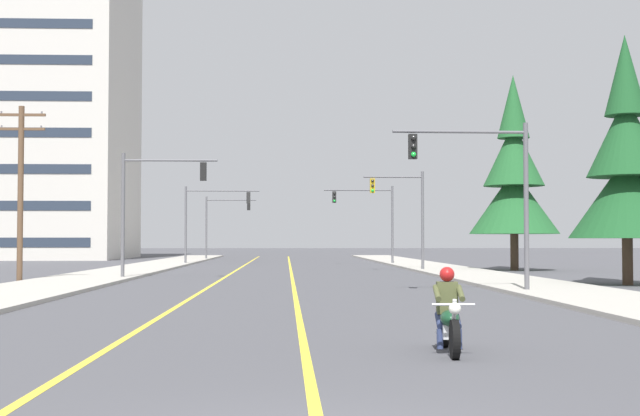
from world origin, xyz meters
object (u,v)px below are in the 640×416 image
object	(u,v)px
traffic_signal_far_right	(372,212)
conifer_tree_right_verge_near	(626,170)
traffic_signal_mid_right	(406,206)
conifer_tree_right_verge_far	(514,180)
traffic_signal_mid_left	(208,212)
traffic_signal_near_right	(488,180)
traffic_signal_near_left	(150,196)
apartment_building_far_left_block	(34,109)
motorcycle_with_rider	(449,318)
traffic_signal_far_left	(221,218)
utility_pole_left_near	(21,186)

from	to	relation	value
traffic_signal_far_right	conifer_tree_right_verge_near	xyz separation A→B (m)	(7.81, -31.17, 0.82)
traffic_signal_mid_right	conifer_tree_right_verge_far	distance (m)	7.32
traffic_signal_mid_left	traffic_signal_far_right	bearing A→B (deg)	-5.37
traffic_signal_near_right	traffic_signal_near_left	world-z (taller)	same
apartment_building_far_left_block	traffic_signal_mid_right	bearing A→B (deg)	-48.01
traffic_signal_near_left	motorcycle_with_rider	bearing A→B (deg)	-71.33
traffic_signal_near_right	traffic_signal_mid_left	size ratio (longest dim) A/B	1.00
motorcycle_with_rider	traffic_signal_mid_right	bearing A→B (deg)	83.08
traffic_signal_near_right	conifer_tree_right_verge_near	distance (m)	9.15
traffic_signal_mid_right	traffic_signal_mid_left	xyz separation A→B (m)	(-13.66, 15.48, 0.13)
motorcycle_with_rider	conifer_tree_right_verge_near	world-z (taller)	conifer_tree_right_verge_near
motorcycle_with_rider	traffic_signal_mid_left	xyz separation A→B (m)	(-8.98, 54.06, 3.57)
traffic_signal_mid_right	traffic_signal_near_left	bearing A→B (deg)	-142.94
traffic_signal_mid_left	traffic_signal_far_right	xyz separation A→B (m)	(12.99, -1.22, -0.03)
traffic_signal_near_right	conifer_tree_right_verge_near	world-z (taller)	conifer_tree_right_verge_near
traffic_signal_near_right	conifer_tree_right_verge_near	size ratio (longest dim) A/B	0.57
traffic_signal_far_right	conifer_tree_right_verge_near	bearing A→B (deg)	-75.93
traffic_signal_near_left	conifer_tree_right_verge_far	world-z (taller)	conifer_tree_right_verge_far
traffic_signal_far_right	conifer_tree_right_verge_near	distance (m)	32.14
traffic_signal_mid_right	traffic_signal_far_left	bearing A→B (deg)	113.74
apartment_building_far_left_block	traffic_signal_far_right	bearing A→B (deg)	-35.06
utility_pole_left_near	conifer_tree_right_verge_near	size ratio (longest dim) A/B	0.75
traffic_signal_mid_left	utility_pole_left_near	world-z (taller)	utility_pole_left_near
traffic_signal_far_right	traffic_signal_far_left	distance (m)	21.60
traffic_signal_near_right	motorcycle_with_rider	bearing A→B (deg)	-105.59
conifer_tree_right_verge_far	traffic_signal_near_left	bearing A→B (deg)	-151.15
traffic_signal_mid_right	traffic_signal_far_right	bearing A→B (deg)	92.67
traffic_signal_mid_left	conifer_tree_right_verge_far	xyz separation A→B (m)	(20.71, -14.48, 1.57)
conifer_tree_right_verge_far	traffic_signal_far_left	bearing A→B (deg)	124.47
traffic_signal_mid_left	utility_pole_left_near	bearing A→B (deg)	-101.49
utility_pole_left_near	apartment_building_far_left_block	bearing A→B (deg)	105.52
conifer_tree_right_verge_far	apartment_building_far_left_block	distance (m)	55.58
apartment_building_far_left_block	traffic_signal_near_left	bearing A→B (deg)	-67.84
utility_pole_left_near	motorcycle_with_rider	bearing A→B (deg)	-59.31
traffic_signal_near_right	utility_pole_left_near	world-z (taller)	utility_pole_left_near
traffic_signal_near_left	traffic_signal_mid_right	bearing A→B (deg)	37.06
traffic_signal_far_left	conifer_tree_right_verge_near	bearing A→B (deg)	-66.55
motorcycle_with_rider	traffic_signal_near_right	distance (m)	17.21
traffic_signal_far_left	apartment_building_far_left_block	distance (m)	23.79
motorcycle_with_rider	traffic_signal_mid_left	world-z (taller)	traffic_signal_mid_left
traffic_signal_far_right	traffic_signal_near_right	bearing A→B (deg)	-89.20
traffic_signal_near_right	apartment_building_far_left_block	xyz separation A→B (m)	(-33.56, 59.81, 11.54)
traffic_signal_near_right	traffic_signal_mid_left	world-z (taller)	same
traffic_signal_mid_left	traffic_signal_far_left	xyz separation A→B (m)	(-0.15, 15.91, -0.06)
traffic_signal_mid_left	motorcycle_with_rider	bearing A→B (deg)	-80.57
traffic_signal_near_left	conifer_tree_right_verge_near	world-z (taller)	conifer_tree_right_verge_near
conifer_tree_right_verge_near	traffic_signal_far_right	bearing A→B (deg)	104.07
motorcycle_with_rider	traffic_signal_near_right	xyz separation A→B (m)	(4.53, 16.23, 3.52)
traffic_signal_near_left	conifer_tree_right_verge_near	xyz separation A→B (m)	(21.26, -6.25, 0.86)
utility_pole_left_near	conifer_tree_right_verge_near	bearing A→B (deg)	-7.23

